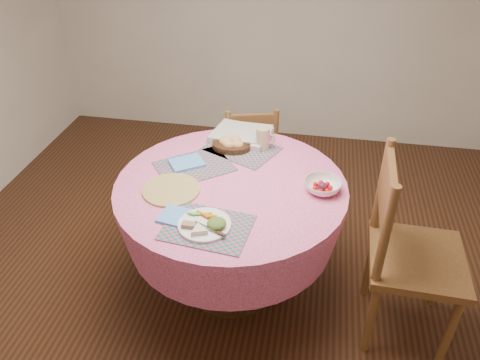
% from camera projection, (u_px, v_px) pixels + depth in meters
% --- Properties ---
extents(ground, '(4.00, 4.00, 0.00)m').
position_uv_depth(ground, '(232.00, 283.00, 2.90)').
color(ground, '#331C0F').
rests_on(ground, ground).
extents(dining_table, '(1.24, 1.24, 0.75)m').
position_uv_depth(dining_table, '(231.00, 213.00, 2.59)').
color(dining_table, pink).
rests_on(dining_table, ground).
extents(chair_right, '(0.49, 0.51, 1.06)m').
position_uv_depth(chair_right, '(406.00, 250.00, 2.34)').
color(chair_right, brown).
rests_on(chair_right, ground).
extents(chair_back, '(0.46, 0.45, 0.84)m').
position_uv_depth(chair_back, '(250.00, 154.00, 3.34)').
color(chair_back, brown).
rests_on(chair_back, ground).
extents(placemat_front, '(0.43, 0.34, 0.01)m').
position_uv_depth(placemat_front, '(207.00, 227.00, 2.18)').
color(placemat_front, '#126A61').
rests_on(placemat_front, dining_table).
extents(placemat_left, '(0.50, 0.48, 0.01)m').
position_uv_depth(placemat_left, '(194.00, 166.00, 2.62)').
color(placemat_left, '#126A61').
rests_on(placemat_left, dining_table).
extents(placemat_back, '(0.49, 0.44, 0.01)m').
position_uv_depth(placemat_back, '(241.00, 149.00, 2.78)').
color(placemat_back, '#126A61').
rests_on(placemat_back, dining_table).
extents(wicker_trivet, '(0.30, 0.30, 0.01)m').
position_uv_depth(wicker_trivet, '(171.00, 190.00, 2.43)').
color(wicker_trivet, olive).
rests_on(wicker_trivet, dining_table).
extents(napkin_near, '(0.20, 0.17, 0.01)m').
position_uv_depth(napkin_near, '(179.00, 217.00, 2.24)').
color(napkin_near, '#5A98E7').
rests_on(napkin_near, dining_table).
extents(napkin_far, '(0.23, 0.22, 0.01)m').
position_uv_depth(napkin_far, '(187.00, 163.00, 2.63)').
color(napkin_far, '#5A98E7').
rests_on(napkin_far, placemat_left).
extents(dinner_plate, '(0.25, 0.25, 0.05)m').
position_uv_depth(dinner_plate, '(206.00, 224.00, 2.17)').
color(dinner_plate, white).
rests_on(dinner_plate, placemat_front).
extents(bread_bowl, '(0.23, 0.23, 0.08)m').
position_uv_depth(bread_bowl, '(231.00, 143.00, 2.76)').
color(bread_bowl, black).
rests_on(bread_bowl, placemat_back).
extents(latte_mug, '(0.12, 0.08, 0.13)m').
position_uv_depth(latte_mug, '(263.00, 138.00, 2.74)').
color(latte_mug, tan).
rests_on(latte_mug, placemat_back).
extents(fruit_bowl, '(0.23, 0.23, 0.06)m').
position_uv_depth(fruit_bowl, '(323.00, 186.00, 2.41)').
color(fruit_bowl, white).
rests_on(fruit_bowl, dining_table).
extents(newspaper_stack, '(0.39, 0.33, 0.04)m').
position_uv_depth(newspaper_stack, '(242.00, 134.00, 2.88)').
color(newspaper_stack, silver).
rests_on(newspaper_stack, dining_table).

